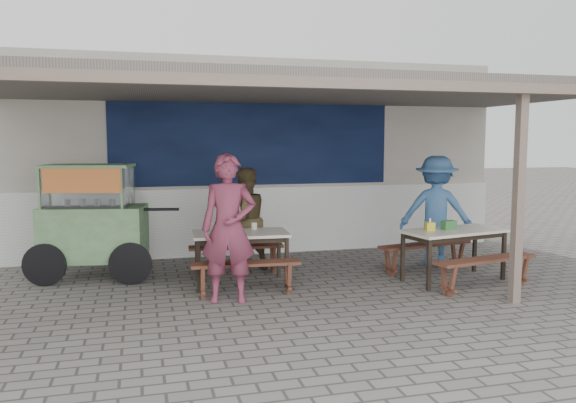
% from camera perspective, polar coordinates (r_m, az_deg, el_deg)
% --- Properties ---
extents(ground, '(60.00, 60.00, 0.00)m').
position_cam_1_polar(ground, '(7.48, 2.81, -9.58)').
color(ground, slate).
rests_on(ground, ground).
extents(back_wall, '(9.00, 1.28, 3.50)m').
position_cam_1_polar(back_wall, '(10.67, -3.02, 4.50)').
color(back_wall, beige).
rests_on(back_wall, ground).
extents(warung_roof, '(9.00, 4.21, 2.81)m').
position_cam_1_polar(warung_roof, '(8.09, 1.05, 11.02)').
color(warung_roof, '#5E5550').
rests_on(warung_roof, ground).
extents(table_left, '(1.37, 0.82, 0.75)m').
position_cam_1_polar(table_left, '(7.96, -4.84, -3.68)').
color(table_left, silver).
rests_on(table_left, ground).
extents(bench_left_street, '(1.44, 0.37, 0.45)m').
position_cam_1_polar(bench_left_street, '(7.44, -4.30, -7.01)').
color(bench_left_street, brown).
rests_on(bench_left_street, ground).
extents(bench_left_wall, '(1.44, 0.37, 0.45)m').
position_cam_1_polar(bench_left_wall, '(8.61, -5.27, -5.21)').
color(bench_left_wall, brown).
rests_on(bench_left_wall, ground).
extents(table_right, '(1.61, 0.97, 0.75)m').
position_cam_1_polar(table_right, '(8.49, 16.52, -3.28)').
color(table_right, silver).
rests_on(table_right, ground).
extents(bench_right_street, '(1.63, 0.58, 0.45)m').
position_cam_1_polar(bench_right_street, '(8.12, 19.44, -6.19)').
color(bench_right_street, brown).
rests_on(bench_right_street, ground).
extents(bench_right_wall, '(1.63, 0.58, 0.45)m').
position_cam_1_polar(bench_right_wall, '(9.01, 13.77, -4.80)').
color(bench_right_wall, brown).
rests_on(bench_right_wall, ground).
extents(vendor_cart, '(2.18, 1.10, 1.69)m').
position_cam_1_polar(vendor_cart, '(8.70, -19.26, -1.51)').
color(vendor_cart, '#76A56E').
rests_on(vendor_cart, ground).
extents(patron_street_side, '(0.76, 0.57, 1.88)m').
position_cam_1_polar(patron_street_side, '(7.09, -6.05, -2.72)').
color(patron_street_side, brown).
rests_on(patron_street_side, ground).
extents(patron_wall_side, '(0.96, 0.87, 1.62)m').
position_cam_1_polar(patron_wall_side, '(8.76, -4.45, -1.85)').
color(patron_wall_side, brown).
rests_on(patron_wall_side, ground).
extents(patron_right_table, '(1.34, 1.17, 1.79)m').
position_cam_1_polar(patron_right_table, '(9.41, 14.81, -0.94)').
color(patron_right_table, '#3D689D').
rests_on(patron_right_table, ground).
extents(tissue_box, '(0.14, 0.14, 0.12)m').
position_cam_1_polar(tissue_box, '(8.32, 14.22, -2.45)').
color(tissue_box, gold).
rests_on(tissue_box, table_right).
extents(donation_box, '(0.21, 0.15, 0.13)m').
position_cam_1_polar(donation_box, '(8.47, 16.02, -2.32)').
color(donation_box, '#347539').
rests_on(donation_box, table_right).
extents(condiment_jar, '(0.09, 0.09, 0.10)m').
position_cam_1_polar(condiment_jar, '(8.21, -3.46, -2.47)').
color(condiment_jar, silver).
rests_on(condiment_jar, table_left).
extents(condiment_bowl, '(0.22, 0.22, 0.04)m').
position_cam_1_polar(condiment_bowl, '(7.87, -6.50, -3.07)').
color(condiment_bowl, silver).
rests_on(condiment_bowl, table_left).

